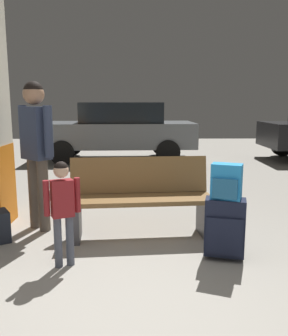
{
  "coord_description": "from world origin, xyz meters",
  "views": [
    {
      "loc": [
        0.08,
        -2.38,
        1.51
      ],
      "look_at": [
        0.13,
        1.3,
        0.85
      ],
      "focal_mm": 39.09,
      "sensor_mm": 36.0,
      "label": 1
    }
  ],
  "objects": [
    {
      "name": "ground_plane",
      "position": [
        0.0,
        4.0,
        -0.05
      ],
      "size": [
        18.0,
        18.0,
        0.1
      ],
      "primitive_type": "cube",
      "color": "gray"
    },
    {
      "name": "bench",
      "position": [
        0.1,
        1.66,
        0.44
      ],
      "size": [
        1.64,
        0.66,
        0.89
      ],
      "color": "brown",
      "rests_on": "ground_plane"
    },
    {
      "name": "suitcase",
      "position": [
        0.91,
        0.98,
        0.32
      ],
      "size": [
        0.42,
        0.31,
        0.6
      ],
      "color": "#191E33",
      "rests_on": "ground_plane"
    },
    {
      "name": "backpack_bright",
      "position": [
        0.91,
        0.98,
        0.77
      ],
      "size": [
        0.32,
        0.27,
        0.34
      ],
      "color": "#268CD8",
      "rests_on": "suitcase"
    },
    {
      "name": "child",
      "position": [
        -0.62,
        0.85,
        0.61
      ],
      "size": [
        0.31,
        0.19,
        0.99
      ],
      "color": "#4C5160",
      "rests_on": "ground_plane"
    },
    {
      "name": "adult",
      "position": [
        -1.12,
        1.88,
        1.08
      ],
      "size": [
        0.48,
        0.43,
        1.75
      ],
      "color": "brown",
      "rests_on": "ground_plane"
    },
    {
      "name": "backpack_dark_floor",
      "position": [
        -1.45,
        1.49,
        0.17
      ],
      "size": [
        0.29,
        0.32,
        0.34
      ],
      "color": "#1E232D",
      "rests_on": "ground_plane"
    },
    {
      "name": "parked_car_far",
      "position": [
        -0.48,
        7.35,
        0.81
      ],
      "size": [
        4.15,
        1.9,
        1.51
      ],
      "color": "slate",
      "rests_on": "ground_plane"
    }
  ]
}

